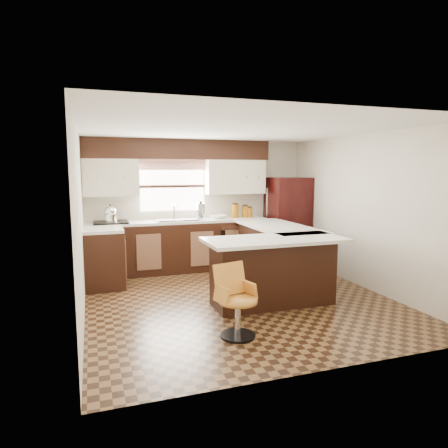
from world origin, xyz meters
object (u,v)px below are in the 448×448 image
object	(u,v)px
peninsula_long	(276,256)
refrigerator	(287,221)
peninsula_return	(273,272)
bar_chair	(238,302)

from	to	relation	value
peninsula_long	refrigerator	xyz separation A→B (m)	(0.81, 1.19, 0.40)
refrigerator	peninsula_return	bearing A→B (deg)	-121.77
peninsula_return	bar_chair	xyz separation A→B (m)	(-0.84, -0.88, -0.04)
peninsula_long	peninsula_return	size ratio (longest dim) A/B	1.18
refrigerator	bar_chair	size ratio (longest dim) A/B	2.11
bar_chair	refrigerator	bearing A→B (deg)	39.15
refrigerator	peninsula_long	bearing A→B (deg)	-124.44
peninsula_long	bar_chair	bearing A→B (deg)	-126.37
peninsula_long	peninsula_return	distance (m)	1.11
peninsula_long	refrigerator	distance (m)	1.49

